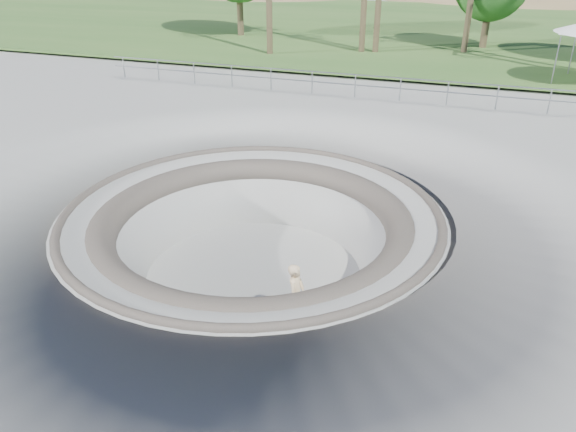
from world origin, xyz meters
name	(u,v)px	position (x,y,z in m)	size (l,w,h in m)	color
ground	(252,212)	(0.00, 0.00, 0.00)	(180.00, 180.00, 0.00)	gray
skate_bowl	(254,270)	(0.00, 0.00, -1.83)	(14.00, 14.00, 4.10)	gray
grass_strip	(419,28)	(0.00, 34.00, 0.22)	(180.00, 36.00, 0.12)	#305723
distant_hills	(472,66)	(3.78, 57.17, -7.02)	(103.20, 45.00, 28.60)	brown
safety_railing	(355,86)	(0.00, 12.00, 0.69)	(25.00, 0.06, 1.03)	gray
skateboard	(296,323)	(1.90, -1.93, -1.84)	(0.79, 0.30, 0.08)	brown
skater	(296,295)	(1.90, -1.93, -1.00)	(0.60, 0.39, 1.64)	#D8B98C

